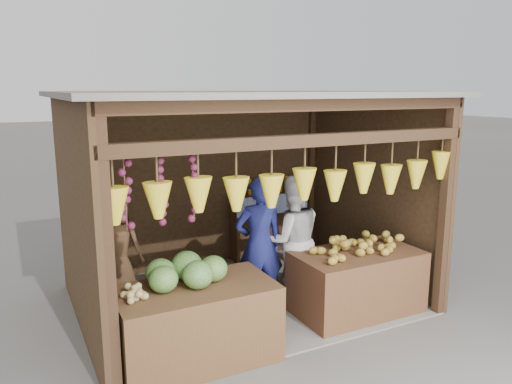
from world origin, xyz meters
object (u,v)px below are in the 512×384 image
counter_left (196,324)px  man_standing (259,245)px  woman_standing (292,240)px  vendor_seated (118,246)px  counter_right (357,282)px

counter_left → man_standing: bearing=34.4°
man_standing → counter_left: bearing=41.7°
man_standing → woman_standing: bearing=-166.8°
counter_left → woman_standing: (1.58, 0.80, 0.43)m
counter_left → vendor_seated: 1.46m
woman_standing → vendor_seated: woman_standing is taller
counter_right → man_standing: size_ratio=0.91×
vendor_seated → man_standing: bearing=-163.3°
woman_standing → vendor_seated: 2.12m
counter_left → woman_standing: size_ratio=0.96×
man_standing → woman_standing: 0.49m
counter_left → vendor_seated: (-0.47, 1.29, 0.51)m
counter_right → woman_standing: (-0.54, 0.63, 0.44)m
counter_left → counter_right: 2.13m
counter_left → counter_right: size_ratio=1.03×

